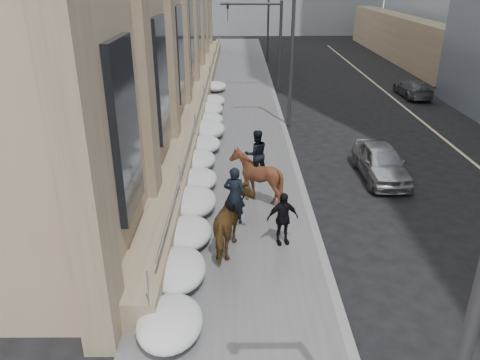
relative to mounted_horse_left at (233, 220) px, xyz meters
name	(u,v)px	position (x,y,z in m)	size (l,w,h in m)	color
ground	(233,284)	(0.00, -1.52, -1.11)	(140.00, 140.00, 0.00)	black
sidewalk	(235,151)	(0.00, 8.48, -1.05)	(5.00, 80.00, 0.12)	#4C4B4E
curb	(291,151)	(2.62, 8.48, -1.05)	(0.24, 80.00, 0.12)	slate
lane_line	(460,152)	(10.50, 8.48, -1.11)	(0.15, 70.00, 0.01)	#BFB78C
streetlight_near	(471,272)	(2.74, -7.52, 3.47)	(1.71, 0.24, 8.00)	#2D2D30
streetlight_mid	(289,39)	(2.74, 12.48, 3.47)	(1.71, 0.24, 8.00)	#2D2D30
streetlight_far	(267,10)	(2.74, 32.48, 3.47)	(1.71, 0.24, 8.00)	#2D2D30
traffic_signal	(267,33)	(2.07, 20.48, 2.89)	(4.10, 0.22, 6.00)	#2D2D30
snow_bank	(201,158)	(-1.42, 6.59, -0.64)	(1.70, 18.10, 0.76)	#B9BCC0
mounted_horse_left	(233,220)	(0.00, 0.00, 0.00)	(1.32, 2.29, 2.58)	#442E14
mounted_horse_right	(256,173)	(0.77, 3.30, 0.08)	(1.93, 2.06, 2.61)	#452313
pedestrian	(283,218)	(1.46, 0.38, -0.16)	(0.97, 0.41, 1.66)	black
car_silver	(381,162)	(5.90, 5.57, -0.42)	(1.63, 4.06, 1.38)	#9A9CA1
car_grey	(413,88)	(11.85, 19.10, -0.53)	(1.63, 4.00, 1.16)	#4E5055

